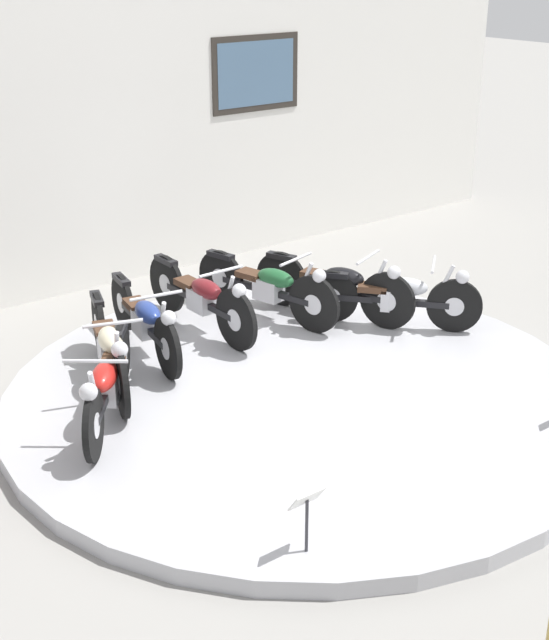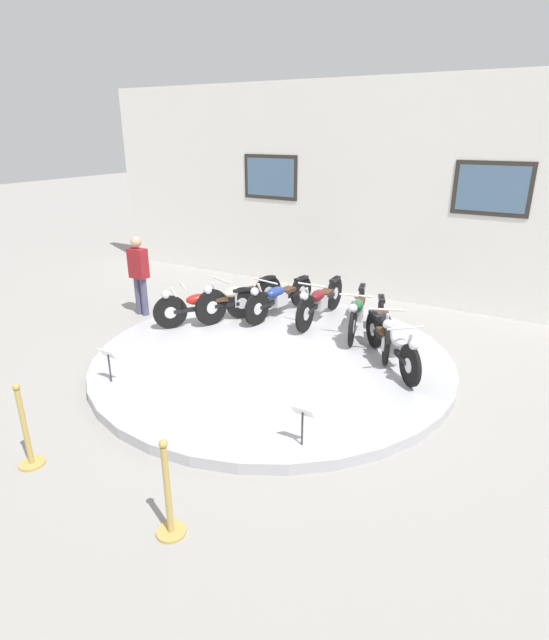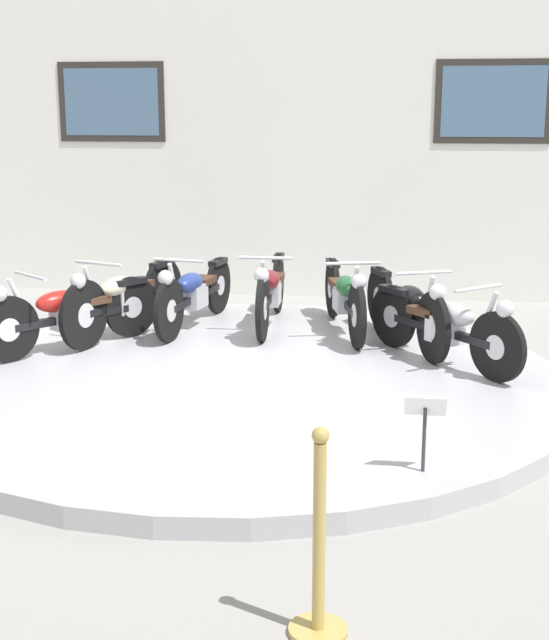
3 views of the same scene
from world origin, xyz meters
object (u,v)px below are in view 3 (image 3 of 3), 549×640
at_px(info_placard_front_centre, 425,416).
at_px(motorcycle_cream, 123,296).
at_px(motorcycle_green, 345,295).
at_px(stanchion_post_right_of_entry, 319,567).
at_px(motorcycle_maroon, 270,289).
at_px(motorcycle_silver, 445,324).
at_px(motorcycle_blue, 194,292).
at_px(motorcycle_black, 407,306).
at_px(motorcycle_red, 69,311).

bearing_deg(info_placard_front_centre, motorcycle_cream, 133.31).
height_order(motorcycle_green, stanchion_post_right_of_entry, stanchion_post_right_of_entry).
distance_m(motorcycle_maroon, info_placard_front_centre, 4.01).
distance_m(info_placard_front_centre, stanchion_post_right_of_entry, 1.75).
height_order(motorcycle_silver, stanchion_post_right_of_entry, stanchion_post_right_of_entry).
bearing_deg(motorcycle_maroon, info_placard_front_centre, -67.63).
distance_m(motorcycle_blue, stanchion_post_right_of_entry, 5.52).
bearing_deg(motorcycle_cream, stanchion_post_right_of_entry, -63.06).
height_order(motorcycle_maroon, motorcycle_silver, motorcycle_maroon).
relative_size(motorcycle_cream, motorcycle_black, 1.03).
distance_m(motorcycle_blue, info_placard_front_centre, 4.24).
height_order(motorcycle_cream, motorcycle_green, motorcycle_cream).
bearing_deg(motorcycle_green, motorcycle_black, -34.62).
distance_m(motorcycle_cream, motorcycle_blue, 0.76).
bearing_deg(stanchion_post_right_of_entry, motorcycle_red, 123.68).
bearing_deg(motorcycle_red, motorcycle_cream, 60.91).
bearing_deg(motorcycle_green, motorcycle_blue, -179.92).
bearing_deg(motorcycle_red, motorcycle_maroon, 34.40).
relative_size(motorcycle_maroon, stanchion_post_right_of_entry, 1.97).
xyz_separation_m(motorcycle_red, motorcycle_silver, (3.52, 0.00, -0.00)).
bearing_deg(motorcycle_blue, motorcycle_maroon, 11.26).
bearing_deg(info_placard_front_centre, motorcycle_maroon, 112.37).
distance_m(motorcycle_silver, info_placard_front_centre, 2.52).
bearing_deg(motorcycle_maroon, motorcycle_red, -145.60).
relative_size(motorcycle_red, motorcycle_silver, 1.04).
bearing_deg(stanchion_post_right_of_entry, motorcycle_maroon, 100.70).
xyz_separation_m(motorcycle_cream, info_placard_front_centre, (2.94, -3.12, -0.03)).
distance_m(motorcycle_maroon, motorcycle_black, 1.53).
distance_m(motorcycle_red, motorcycle_green, 2.76).
bearing_deg(motorcycle_silver, motorcycle_cream, 168.99).
bearing_deg(motorcycle_blue, motorcycle_black, -11.02).
relative_size(motorcycle_black, info_placard_front_centre, 3.66).
bearing_deg(motorcycle_black, motorcycle_maroon, 157.50).
xyz_separation_m(motorcycle_black, motorcycle_silver, (0.34, -0.62, -0.02)).
height_order(motorcycle_maroon, info_placard_front_centre, motorcycle_maroon).
relative_size(motorcycle_silver, info_placard_front_centre, 2.96).
relative_size(motorcycle_red, motorcycle_black, 0.85).
bearing_deg(motorcycle_cream, motorcycle_green, 11.05).
bearing_deg(motorcycle_maroon, motorcycle_cream, -157.51).
xyz_separation_m(motorcycle_blue, motorcycle_silver, (2.55, -1.05, -0.01)).
bearing_deg(motorcycle_cream, motorcycle_maroon, 22.49).
bearing_deg(motorcycle_green, motorcycle_maroon, 168.91).
relative_size(motorcycle_blue, motorcycle_maroon, 0.97).
bearing_deg(motorcycle_maroon, motorcycle_black, -22.50).
distance_m(motorcycle_blue, motorcycle_maroon, 0.81).
xyz_separation_m(motorcycle_red, motorcycle_black, (3.18, 0.62, 0.01)).
height_order(motorcycle_silver, info_placard_front_centre, motorcycle_silver).
bearing_deg(motorcycle_black, motorcycle_silver, -60.90).
relative_size(motorcycle_green, stanchion_post_right_of_entry, 1.90).
bearing_deg(motorcycle_cream, motorcycle_blue, 34.43).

